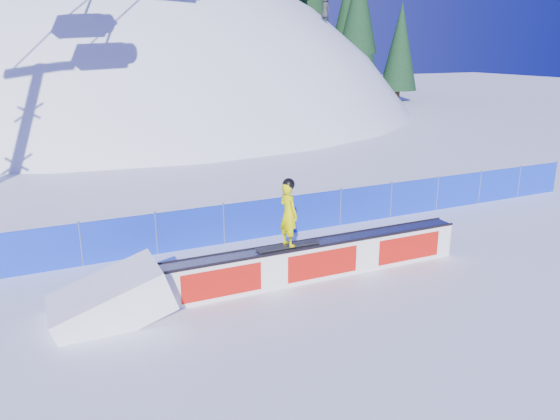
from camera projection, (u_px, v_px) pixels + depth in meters
name	position (u px, v px, depth m)	size (l,w,h in m)	color
ground	(400.00, 282.00, 13.56)	(160.00, 160.00, 0.00)	white
snow_hill	(132.00, 289.00, 55.11)	(64.00, 64.00, 64.00)	white
treeline	(334.00, 1.00, 55.81)	(20.95, 11.79, 20.37)	#342314
safety_fence	(313.00, 211.00, 17.27)	(22.05, 0.05, 1.30)	#102DBF
rail_box	(318.00, 260.00, 13.73)	(8.11, 0.64, 0.97)	white
snow_ramp	(112.00, 317.00, 11.83)	(2.41, 1.61, 0.91)	white
snowboarder	(288.00, 213.00, 13.01)	(1.63, 0.64, 1.70)	black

